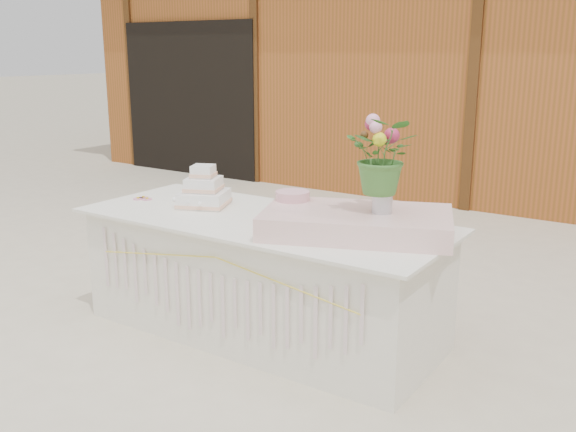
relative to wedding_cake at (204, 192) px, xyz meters
The scene contains 9 objects.
ground 1.01m from the wedding_cake, ahead, with size 80.00×80.00×0.00m, color beige.
barn 6.02m from the wedding_cake, 85.12° to the left, with size 12.60×4.60×3.30m.
cake_table 0.71m from the wedding_cake, ahead, with size 2.40×1.00×0.77m.
wedding_cake is the anchor object (origin of this frame).
pink_cake_stand 0.72m from the wedding_cake, ahead, with size 0.26×0.26×0.19m.
satin_runner 1.18m from the wedding_cake, ahead, with size 1.06×0.62×0.13m, color beige.
flower_vase 1.32m from the wedding_cake, ahead, with size 0.11×0.11×0.16m, color silver.
bouquet 1.38m from the wedding_cake, ahead, with size 0.39×0.34×0.44m, color #3C702D.
loose_flowers 0.53m from the wedding_cake, behind, with size 0.14×0.35×0.02m, color pink, non-canonical shape.
Camera 1 is at (2.30, -3.15, 1.79)m, focal length 40.00 mm.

